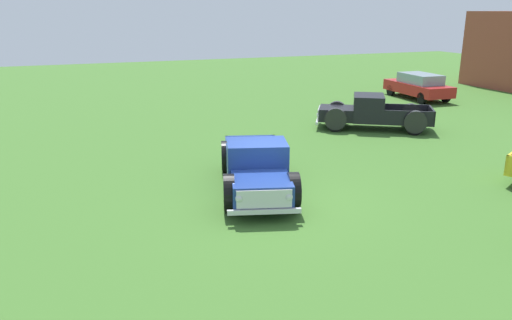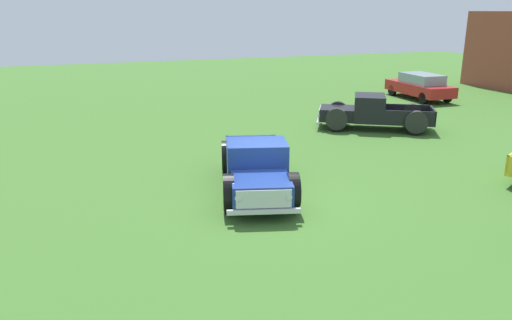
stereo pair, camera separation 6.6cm
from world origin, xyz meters
The scene contains 4 objects.
ground_plane centered at (0.00, 0.00, 0.00)m, with size 80.00×80.00×0.00m, color #3D6B28.
pickup_truck_foreground centered at (-0.64, -0.32, 0.73)m, with size 5.29×3.14×1.53m.
pickup_truck_behind_left centered at (-6.47, 7.13, 0.72)m, with size 4.06×5.11×1.51m.
sedan_distant_a centered at (-11.94, 14.28, 0.78)m, with size 4.53×1.99×1.49m.
Camera 2 is at (11.81, -5.09, 5.06)m, focal length 34.76 mm.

